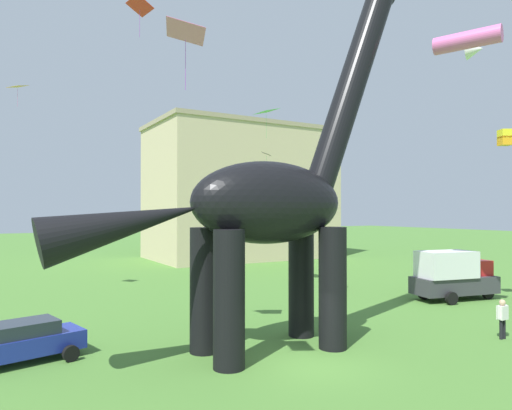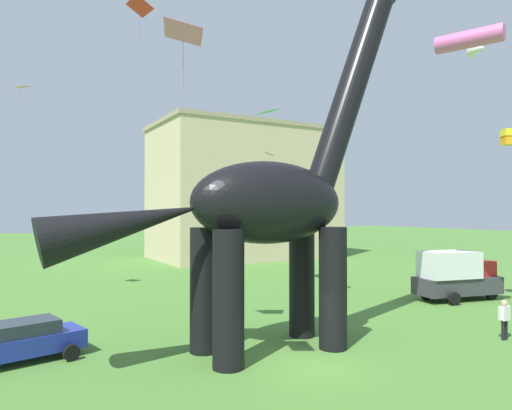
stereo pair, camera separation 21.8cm
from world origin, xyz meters
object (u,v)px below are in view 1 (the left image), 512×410
at_px(parked_sedan_left, 24,341).
at_px(kite_near_high, 18,87).
at_px(person_photographer, 502,315).
at_px(dinosaur_sculpture, 268,203).
at_px(kite_high_right, 469,42).
at_px(kite_mid_left, 266,112).
at_px(parked_box_truck, 453,274).
at_px(person_watching_child, 341,276).
at_px(kite_near_low, 186,32).
at_px(kite_mid_right, 239,226).
at_px(kite_mid_center, 505,137).
at_px(kite_far_right, 266,154).
at_px(kite_drifting, 140,6).

xyz_separation_m(parked_sedan_left, kite_near_high, (0.34, 13.40, 13.02)).
bearing_deg(person_photographer, dinosaur_sculpture, -81.39).
height_order(kite_high_right, kite_near_high, kite_high_right).
relative_size(kite_mid_left, kite_near_high, 1.50).
bearing_deg(parked_box_truck, person_watching_child, 129.13).
height_order(parked_box_truck, kite_near_low, kite_near_low).
bearing_deg(kite_mid_right, kite_mid_left, 50.12).
bearing_deg(kite_mid_left, kite_mid_center, -52.06).
distance_m(parked_box_truck, kite_mid_center, 9.20).
relative_size(parked_sedan_left, person_watching_child, 2.77).
distance_m(kite_mid_right, kite_near_high, 18.06).
xyz_separation_m(kite_near_high, kite_mid_center, (24.97, -17.16, -3.65)).
relative_size(dinosaur_sculpture, kite_far_right, 11.91).
height_order(person_watching_child, kite_drifting, kite_drifting).
distance_m(dinosaur_sculpture, person_watching_child, 17.03).
relative_size(dinosaur_sculpture, kite_mid_right, 11.62).
height_order(kite_mid_center, kite_far_right, kite_far_right).
distance_m(kite_near_high, kite_drifting, 16.02).
distance_m(kite_near_low, kite_drifting, 6.13).
height_order(person_photographer, kite_mid_right, kite_mid_right).
bearing_deg(kite_near_high, kite_near_low, -81.25).
bearing_deg(person_photographer, kite_far_right, -153.75).
distance_m(parked_sedan_left, kite_far_right, 27.41).
bearing_deg(kite_mid_center, kite_drifting, 175.97).
bearing_deg(kite_near_high, kite_mid_center, -34.49).
bearing_deg(person_watching_child, kite_far_right, 155.59).
relative_size(person_photographer, person_watching_child, 1.10).
height_order(kite_near_high, kite_near_low, kite_near_high).
height_order(kite_near_low, kite_far_right, kite_far_right).
bearing_deg(kite_mid_center, kite_high_right, -164.98).
bearing_deg(kite_high_right, person_photographer, -110.63).
distance_m(parked_box_truck, kite_drifting, 24.59).
bearing_deg(person_watching_child, kite_mid_left, -138.28).
distance_m(kite_high_right, kite_mid_right, 14.95).
relative_size(person_watching_child, kite_mid_right, 1.11).
bearing_deg(person_watching_child, dinosaur_sculpture, -83.59).
xyz_separation_m(parked_sedan_left, kite_high_right, (19.76, -5.24, 13.55)).
xyz_separation_m(parked_box_truck, person_photographer, (-6.16, -7.12, -0.56)).
bearing_deg(parked_box_truck, parked_sedan_left, -168.87).
bearing_deg(parked_sedan_left, kite_near_high, 75.61).
bearing_deg(kite_high_right, kite_drifting, 169.34).
xyz_separation_m(dinosaur_sculpture, person_photographer, (10.10, -3.91, -5.07)).
xyz_separation_m(parked_sedan_left, kite_near_low, (3.57, -7.63, 10.07)).
bearing_deg(dinosaur_sculpture, kite_near_low, -144.64).
relative_size(person_photographer, kite_mid_left, 0.85).
xyz_separation_m(dinosaur_sculpture, kite_mid_left, (7.13, 11.72, 6.79)).
relative_size(kite_near_high, kite_near_low, 0.79).
bearing_deg(kite_mid_center, kite_near_high, 145.51).
bearing_deg(dinosaur_sculpture, person_watching_child, 35.89).
relative_size(person_photographer, kite_near_low, 1.01).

